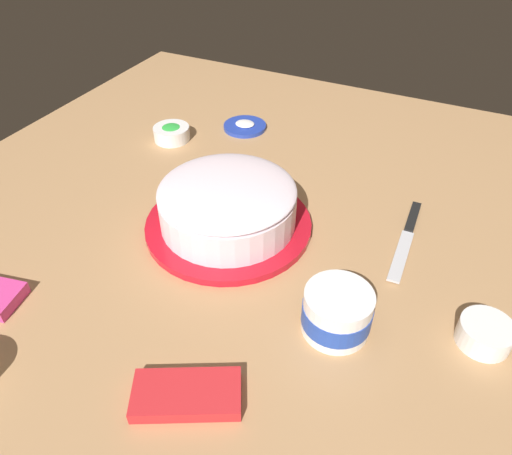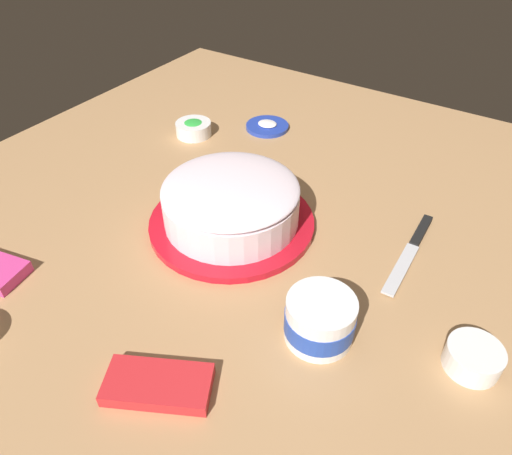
{
  "view_description": "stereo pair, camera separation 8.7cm",
  "coord_description": "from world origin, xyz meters",
  "px_view_note": "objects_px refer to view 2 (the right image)",
  "views": [
    {
      "loc": [
        -0.25,
        0.59,
        0.59
      ],
      "look_at": [
        0.04,
        -0.01,
        0.04
      ],
      "focal_mm": 33.47,
      "sensor_mm": 36.0,
      "label": 1
    },
    {
      "loc": [
        -0.33,
        0.55,
        0.59
      ],
      "look_at": [
        0.04,
        -0.01,
        0.04
      ],
      "focal_mm": 33.47,
      "sensor_mm": 36.0,
      "label": 2
    }
  ],
  "objects_px": {
    "spreading_knife": "(413,246)",
    "frosted_cake": "(231,206)",
    "sprinkle_bowl_green": "(194,128)",
    "sprinkle_bowl_rainbow": "(474,357)",
    "frosting_tub_lid": "(267,126)",
    "frosting_tub": "(320,319)",
    "candy_box_upper": "(158,385)"
  },
  "relations": [
    {
      "from": "frosting_tub_lid",
      "to": "frosting_tub",
      "type": "bearing_deg",
      "value": 128.78
    },
    {
      "from": "frosting_tub_lid",
      "to": "sprinkle_bowl_rainbow",
      "type": "xyz_separation_m",
      "value": [
        -0.62,
        0.44,
        0.01
      ]
    },
    {
      "from": "frosted_cake",
      "to": "sprinkle_bowl_green",
      "type": "height_order",
      "value": "frosted_cake"
    },
    {
      "from": "sprinkle_bowl_rainbow",
      "to": "frosting_tub",
      "type": "bearing_deg",
      "value": 19.03
    },
    {
      "from": "spreading_knife",
      "to": "candy_box_upper",
      "type": "relative_size",
      "value": 1.63
    },
    {
      "from": "candy_box_upper",
      "to": "frosted_cake",
      "type": "bearing_deg",
      "value": -97.73
    },
    {
      "from": "frosted_cake",
      "to": "sprinkle_bowl_green",
      "type": "relative_size",
      "value": 3.61
    },
    {
      "from": "frosting_tub_lid",
      "to": "sprinkle_bowl_green",
      "type": "xyz_separation_m",
      "value": [
        0.14,
        0.13,
        0.01
      ]
    },
    {
      "from": "sprinkle_bowl_green",
      "to": "sprinkle_bowl_rainbow",
      "type": "xyz_separation_m",
      "value": [
        -0.76,
        0.31,
        0.0
      ]
    },
    {
      "from": "frosting_tub",
      "to": "frosting_tub_lid",
      "type": "height_order",
      "value": "frosting_tub"
    },
    {
      "from": "frosting_tub_lid",
      "to": "sprinkle_bowl_green",
      "type": "height_order",
      "value": "sprinkle_bowl_green"
    },
    {
      "from": "frosting_tub",
      "to": "sprinkle_bowl_rainbow",
      "type": "distance_m",
      "value": 0.22
    },
    {
      "from": "frosting_tub_lid",
      "to": "candy_box_upper",
      "type": "distance_m",
      "value": 0.77
    },
    {
      "from": "sprinkle_bowl_rainbow",
      "to": "candy_box_upper",
      "type": "height_order",
      "value": "sprinkle_bowl_rainbow"
    },
    {
      "from": "candy_box_upper",
      "to": "frosting_tub_lid",
      "type": "bearing_deg",
      "value": -96.25
    },
    {
      "from": "frosted_cake",
      "to": "sprinkle_bowl_rainbow",
      "type": "relative_size",
      "value": 4.0
    },
    {
      "from": "frosting_tub",
      "to": "sprinkle_bowl_green",
      "type": "bearing_deg",
      "value": -34.99
    },
    {
      "from": "sprinkle_bowl_rainbow",
      "to": "candy_box_upper",
      "type": "bearing_deg",
      "value": 37.97
    },
    {
      "from": "spreading_knife",
      "to": "sprinkle_bowl_green",
      "type": "relative_size",
      "value": 2.68
    },
    {
      "from": "frosting_tub",
      "to": "sprinkle_bowl_rainbow",
      "type": "height_order",
      "value": "frosting_tub"
    },
    {
      "from": "frosted_cake",
      "to": "spreading_knife",
      "type": "bearing_deg",
      "value": -158.27
    },
    {
      "from": "spreading_knife",
      "to": "sprinkle_bowl_rainbow",
      "type": "height_order",
      "value": "sprinkle_bowl_rainbow"
    },
    {
      "from": "frosted_cake",
      "to": "sprinkle_bowl_green",
      "type": "bearing_deg",
      "value": -39.93
    },
    {
      "from": "spreading_knife",
      "to": "frosted_cake",
      "type": "bearing_deg",
      "value": 21.73
    },
    {
      "from": "spreading_knife",
      "to": "sprinkle_bowl_green",
      "type": "bearing_deg",
      "value": -10.76
    },
    {
      "from": "spreading_knife",
      "to": "candy_box_upper",
      "type": "xyz_separation_m",
      "value": [
        0.2,
        0.47,
        0.0
      ]
    },
    {
      "from": "frosted_cake",
      "to": "frosting_tub",
      "type": "height_order",
      "value": "frosted_cake"
    },
    {
      "from": "sprinkle_bowl_green",
      "to": "candy_box_upper",
      "type": "distance_m",
      "value": 0.72
    },
    {
      "from": "frosted_cake",
      "to": "frosting_tub_lid",
      "type": "distance_m",
      "value": 0.4
    },
    {
      "from": "candy_box_upper",
      "to": "frosting_tub",
      "type": "bearing_deg",
      "value": -152.28
    },
    {
      "from": "frosted_cake",
      "to": "sprinkle_bowl_rainbow",
      "type": "distance_m",
      "value": 0.48
    },
    {
      "from": "frosted_cake",
      "to": "frosting_tub_lid",
      "type": "relative_size",
      "value": 2.91
    }
  ]
}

